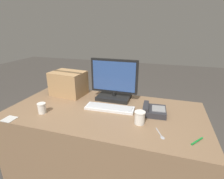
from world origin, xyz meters
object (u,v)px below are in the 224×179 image
object	(u,v)px
paper_cup_left	(42,108)
spoon	(161,136)
cardboard_box	(68,83)
sticky_note_pad	(9,119)
monitor	(114,84)
desk_phone	(153,110)
pen_marker	(197,141)
keyboard	(110,108)
paper_cup_right	(140,118)

from	to	relation	value
paper_cup_left	spoon	xyz separation A→B (m)	(1.04, -0.04, -0.05)
cardboard_box	sticky_note_pad	distance (m)	0.70
monitor	desk_phone	distance (m)	0.51
sticky_note_pad	monitor	bearing A→B (deg)	44.32
monitor	desk_phone	world-z (taller)	monitor
desk_phone	sticky_note_pad	bearing A→B (deg)	-162.08
monitor	pen_marker	world-z (taller)	monitor
spoon	cardboard_box	xyz separation A→B (m)	(-1.04, 0.52, 0.13)
keyboard	cardboard_box	distance (m)	0.62
spoon	paper_cup_left	bearing A→B (deg)	-117.27
paper_cup_left	spoon	distance (m)	1.04
desk_phone	sticky_note_pad	distance (m)	1.24
desk_phone	spoon	size ratio (longest dim) A/B	1.57
paper_cup_left	spoon	bearing A→B (deg)	-2.31
desk_phone	spoon	world-z (taller)	desk_phone
pen_marker	monitor	bearing A→B (deg)	91.88
paper_cup_right	cardboard_box	distance (m)	0.96
paper_cup_left	sticky_note_pad	world-z (taller)	paper_cup_left
spoon	cardboard_box	world-z (taller)	cardboard_box
monitor	pen_marker	xyz separation A→B (m)	(0.75, -0.55, -0.16)
monitor	sticky_note_pad	bearing A→B (deg)	-135.68
monitor	spoon	world-z (taller)	monitor
paper_cup_right	spoon	bearing A→B (deg)	-35.02
desk_phone	cardboard_box	world-z (taller)	cardboard_box
desk_phone	pen_marker	world-z (taller)	desk_phone
cardboard_box	keyboard	bearing A→B (deg)	-22.06
keyboard	spoon	bearing A→B (deg)	-33.52
paper_cup_left	spoon	world-z (taller)	paper_cup_left
paper_cup_left	sticky_note_pad	distance (m)	0.27
paper_cup_right	keyboard	bearing A→B (deg)	150.87
monitor	paper_cup_left	size ratio (longest dim) A/B	5.23
monitor	desk_phone	size ratio (longest dim) A/B	2.28
desk_phone	keyboard	bearing A→B (deg)	-179.65
spoon	pen_marker	size ratio (longest dim) A/B	1.26
keyboard	cardboard_box	bearing A→B (deg)	155.77
monitor	paper_cup_right	xyz separation A→B (m)	(0.34, -0.43, -0.11)
monitor	paper_cup_left	distance (m)	0.74
desk_phone	pen_marker	size ratio (longest dim) A/B	1.98
desk_phone	paper_cup_right	world-z (taller)	paper_cup_right
keyboard	sticky_note_pad	size ratio (longest dim) A/B	4.68
keyboard	paper_cup_right	distance (m)	0.35
spoon	pen_marker	bearing A→B (deg)	65.70
desk_phone	spoon	xyz separation A→B (m)	(0.08, -0.33, -0.03)
monitor	paper_cup_left	bearing A→B (deg)	-135.41
keyboard	desk_phone	world-z (taller)	desk_phone
sticky_note_pad	spoon	bearing A→B (deg)	6.47
monitor	paper_cup_left	xyz separation A→B (m)	(-0.52, -0.51, -0.12)
keyboard	paper_cup_left	size ratio (longest dim) A/B	4.89
monitor	paper_cup_right	world-z (taller)	monitor
cardboard_box	pen_marker	xyz separation A→B (m)	(1.28, -0.52, -0.13)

